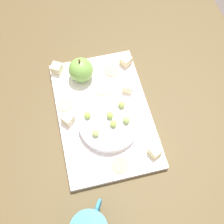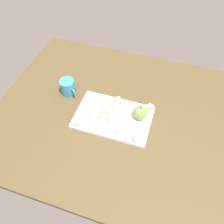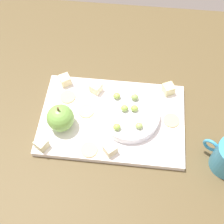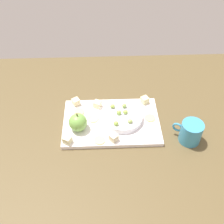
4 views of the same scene
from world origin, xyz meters
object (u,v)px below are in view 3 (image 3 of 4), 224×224
cheese_cube_0 (168,89)px  grape_4 (117,96)px  platter (112,119)px  cracker_1 (171,120)px  cracker_0 (68,97)px  grape_1 (134,108)px  cracker_3 (89,150)px  grape_3 (135,97)px  cheese_cube_4 (42,144)px  apple_whole (61,118)px  cheese_cube_2 (65,80)px  grape_2 (139,124)px  grape_5 (124,108)px  grape_0 (117,127)px  cheese_cube_1 (96,88)px  cracker_2 (86,111)px  cheese_cube_3 (110,149)px  serving_dish (129,115)px

cheese_cube_0 → grape_4: (13.67, 5.13, 1.92)cm
platter → cheese_cube_0: (-14.34, -9.91, 2.19)cm
cracker_1 → cracker_0: bearing=-9.0°
grape_1 → platter: bearing=14.3°
cracker_3 → grape_3: 18.05cm
cheese_cube_4 → apple_whole: bearing=-118.9°
cheese_cube_2 → cracker_3: cheese_cube_2 is taller
platter → grape_2: bearing=155.5°
cheese_cube_4 → cheese_cube_2: bearing=-95.7°
grape_5 → cracker_1: bearing=178.2°
platter → grape_0: bearing=109.3°
apple_whole → grape_5: (-15.59, -4.58, -0.09)cm
grape_1 → grape_3: bearing=-87.6°
cheese_cube_1 → cracker_1: (-20.76, 7.47, -1.17)cm
cheese_cube_2 → cracker_2: bearing=129.3°
apple_whole → grape_0: bearing=175.8°
cracker_2 → cheese_cube_2: bearing=-50.7°
grape_2 → grape_5: grape_5 is taller
platter → grape_3: (-5.37, -4.80, 4.13)cm
grape_2 → cracker_3: bearing=29.8°
cheese_cube_2 → cracker_0: cheese_cube_2 is taller
cheese_cube_1 → cracker_1: bearing=160.2°
cheese_cube_3 → cracker_2: cheese_cube_3 is taller
cheese_cube_4 → grape_5: (-19.28, -11.26, 2.00)cm
platter → cracker_1: bearing=-177.4°
platter → cracker_0: (12.82, -5.19, 1.02)cm
cheese_cube_0 → cracker_3: 27.46cm
cheese_cube_3 → grape_4: size_ratio=1.45×
apple_whole → grape_4: 15.64cm
cheese_cube_3 → cracker_1: size_ratio=0.65×
cheese_cube_3 → grape_5: grape_5 is taller
cracker_1 → grape_3: (10.02, -4.10, 3.11)cm
cheese_cube_2 → grape_0: grape_0 is taller
grape_3 → grape_4: (4.71, 0.03, -0.01)cm
cheese_cube_4 → grape_4: size_ratio=1.45×
apple_whole → grape_3: 19.81cm
cheese_cube_1 → cracker_1: cheese_cube_1 is taller
apple_whole → cheese_cube_2: size_ratio=2.52×
cheese_cube_0 → cheese_cube_4: (30.64, 20.06, 0.00)cm
platter → cheese_cube_0: cheese_cube_0 is taller
cheese_cube_1 → grape_4: size_ratio=1.45×
cracker_1 → grape_5: (12.41, -0.40, 3.17)cm
serving_dish → apple_whole: size_ratio=2.26×
cheese_cube_2 → grape_3: 20.41cm
cracker_3 → serving_dish: bearing=-131.2°
cracker_2 → grape_1: 12.99cm
cheese_cube_4 → serving_dish: bearing=-152.8°
cracker_0 → grape_1: (-18.33, 3.79, 3.07)cm
cracker_3 → grape_1: grape_1 is taller
cracker_2 → grape_0: 10.84cm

